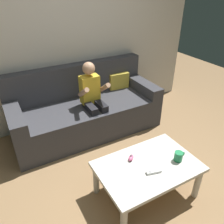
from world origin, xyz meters
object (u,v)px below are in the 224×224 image
at_px(game_remote_white_near_edge, 154,172).
at_px(coffee_mug, 179,156).
at_px(person_seated_on_couch, 93,97).
at_px(coffee_table, 148,169).
at_px(couch, 85,110).
at_px(nunchuk_pink, 131,158).

distance_m(game_remote_white_near_edge, coffee_mug, 0.31).
xyz_separation_m(person_seated_on_couch, coffee_table, (0.01, -1.18, -0.25)).
xyz_separation_m(couch, coffee_table, (0.05, -1.36, 0.02)).
relative_size(person_seated_on_couch, game_remote_white_near_edge, 6.99).
xyz_separation_m(game_remote_white_near_edge, nunchuk_pink, (-0.08, 0.25, 0.01)).
bearing_deg(coffee_mug, nunchuk_pink, 149.38).
relative_size(person_seated_on_couch, nunchuk_pink, 10.47).
distance_m(nunchuk_pink, coffee_mug, 0.45).
relative_size(person_seated_on_couch, coffee_table, 1.08).
relative_size(game_remote_white_near_edge, nunchuk_pink, 1.50).
bearing_deg(person_seated_on_couch, nunchuk_pink, -94.86).
distance_m(person_seated_on_couch, nunchuk_pink, 1.05).
bearing_deg(nunchuk_pink, game_remote_white_near_edge, -71.75).
relative_size(nunchuk_pink, coffee_mug, 0.82).
bearing_deg(couch, nunchuk_pink, -92.14).
distance_m(person_seated_on_couch, coffee_mug, 1.30).
bearing_deg(couch, coffee_table, -87.91).
bearing_deg(coffee_mug, person_seated_on_couch, 103.32).
xyz_separation_m(couch, game_remote_white_near_edge, (0.04, -1.47, 0.09)).
distance_m(couch, nunchuk_pink, 1.22).
xyz_separation_m(couch, person_seated_on_couch, (0.04, -0.19, 0.27)).
height_order(game_remote_white_near_edge, nunchuk_pink, nunchuk_pink).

